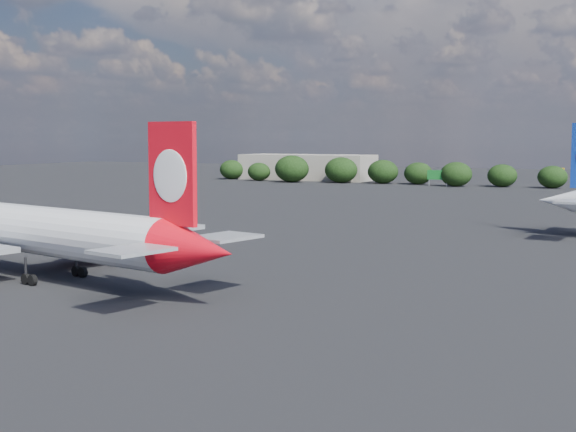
% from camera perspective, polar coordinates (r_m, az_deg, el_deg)
% --- Properties ---
extents(ground, '(500.00, 500.00, 0.00)m').
position_cam_1_polar(ground, '(110.01, 3.49, -1.55)').
color(ground, black).
rests_on(ground, ground).
extents(qantas_airliner, '(45.85, 43.85, 15.05)m').
position_cam_1_polar(qantas_airliner, '(80.45, -16.65, -1.16)').
color(qantas_airliner, white).
rests_on(qantas_airliner, ground).
extents(terminal_building, '(42.00, 16.00, 8.00)m').
position_cam_1_polar(terminal_building, '(256.33, 1.39, 3.50)').
color(terminal_building, gray).
rests_on(terminal_building, ground).
extents(highway_sign, '(6.00, 0.30, 4.50)m').
position_cam_1_polar(highway_sign, '(225.16, 10.62, 2.87)').
color(highway_sign, '#146823').
rests_on(highway_sign, ground).
extents(billboard_yellow, '(5.00, 0.30, 5.50)m').
position_cam_1_polar(billboard_yellow, '(225.02, 18.42, 2.87)').
color(billboard_yellow, '#F0AB15').
rests_on(billboard_yellow, ground).
extents(horizon_treeline, '(199.59, 15.88, 8.84)m').
position_cam_1_polar(horizon_treeline, '(223.68, 17.34, 2.81)').
color(horizon_treeline, black).
rests_on(horizon_treeline, ground).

